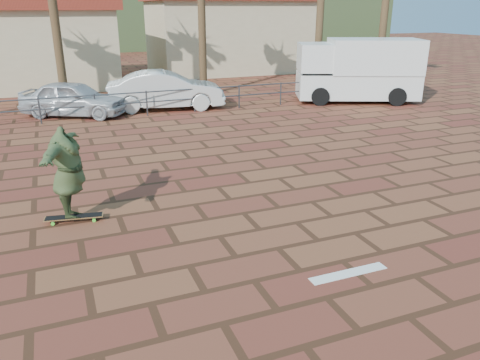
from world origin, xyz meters
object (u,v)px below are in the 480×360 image
at_px(longboard, 74,217).
at_px(campervan, 359,69).
at_px(car_silver, 74,99).
at_px(skateboarder, 68,173).
at_px(car_white, 166,90).

distance_m(longboard, campervan, 15.86).
xyz_separation_m(longboard, campervan, (13.07, 8.89, 1.38)).
xyz_separation_m(campervan, car_silver, (-12.41, 1.52, -0.77)).
distance_m(skateboarder, campervan, 15.81).
height_order(longboard, skateboarder, skateboarder).
distance_m(skateboarder, car_silver, 10.44).
height_order(skateboarder, car_silver, skateboarder).
distance_m(car_silver, car_white, 3.76).
bearing_deg(car_white, campervan, -89.68).
distance_m(longboard, skateboarder, 0.96).
bearing_deg(car_silver, car_white, -61.61).
distance_m(campervan, car_white, 8.81).
relative_size(campervan, car_silver, 1.42).
xyz_separation_m(skateboarder, car_silver, (0.66, 10.41, -0.35)).
bearing_deg(skateboarder, car_silver, 12.06).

